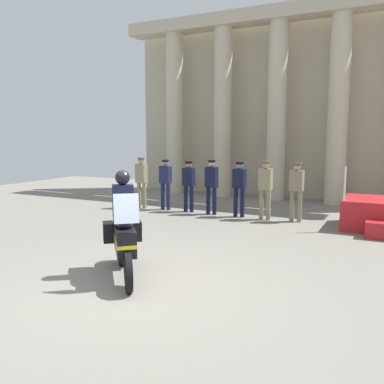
# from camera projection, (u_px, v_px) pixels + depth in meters

# --- Properties ---
(ground_plane) EXTENTS (28.00, 28.00, 0.00)m
(ground_plane) POSITION_uv_depth(u_px,v_px,m) (132.00, 286.00, 6.86)
(ground_plane) COLOR gray
(colonnade_backdrop) EXTENTS (12.91, 1.57, 7.32)m
(colonnade_backdrop) POSITION_uv_depth(u_px,v_px,m) (281.00, 98.00, 16.07)
(colonnade_backdrop) COLOR #B6AB91
(colonnade_backdrop) RESTS_ON ground_plane
(officer_in_row_0) EXTENTS (0.40, 0.26, 1.75)m
(officer_in_row_0) POSITION_uv_depth(u_px,v_px,m) (141.00, 178.00, 14.10)
(officer_in_row_0) COLOR #847A5B
(officer_in_row_0) RESTS_ON ground_plane
(officer_in_row_1) EXTENTS (0.40, 0.26, 1.69)m
(officer_in_row_1) POSITION_uv_depth(u_px,v_px,m) (165.00, 180.00, 13.80)
(officer_in_row_1) COLOR #191E42
(officer_in_row_1) RESTS_ON ground_plane
(officer_in_row_2) EXTENTS (0.40, 0.26, 1.66)m
(officer_in_row_2) POSITION_uv_depth(u_px,v_px,m) (189.00, 182.00, 13.41)
(officer_in_row_2) COLOR black
(officer_in_row_2) RESTS_ON ground_plane
(officer_in_row_3) EXTENTS (0.40, 0.26, 1.73)m
(officer_in_row_3) POSITION_uv_depth(u_px,v_px,m) (211.00, 183.00, 12.97)
(officer_in_row_3) COLOR black
(officer_in_row_3) RESTS_ON ground_plane
(officer_in_row_4) EXTENTS (0.40, 0.26, 1.69)m
(officer_in_row_4) POSITION_uv_depth(u_px,v_px,m) (239.00, 185.00, 12.56)
(officer_in_row_4) COLOR black
(officer_in_row_4) RESTS_ON ground_plane
(officer_in_row_5) EXTENTS (0.40, 0.26, 1.75)m
(officer_in_row_5) POSITION_uv_depth(u_px,v_px,m) (265.00, 185.00, 12.14)
(officer_in_row_5) COLOR #847A5B
(officer_in_row_5) RESTS_ON ground_plane
(officer_in_row_6) EXTENTS (0.40, 0.26, 1.71)m
(officer_in_row_6) POSITION_uv_depth(u_px,v_px,m) (296.00, 187.00, 11.84)
(officer_in_row_6) COLOR #7A7056
(officer_in_row_6) RESTS_ON ground_plane
(motorcycle_with_rider) EXTENTS (1.44, 1.68, 1.90)m
(motorcycle_with_rider) POSITION_uv_depth(u_px,v_px,m) (124.00, 232.00, 7.26)
(motorcycle_with_rider) COLOR black
(motorcycle_with_rider) RESTS_ON ground_plane
(briefcase_on_ground) EXTENTS (0.10, 0.32, 0.36)m
(briefcase_on_ground) POSITION_uv_depth(u_px,v_px,m) (132.00, 202.00, 14.45)
(briefcase_on_ground) COLOR black
(briefcase_on_ground) RESTS_ON ground_plane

